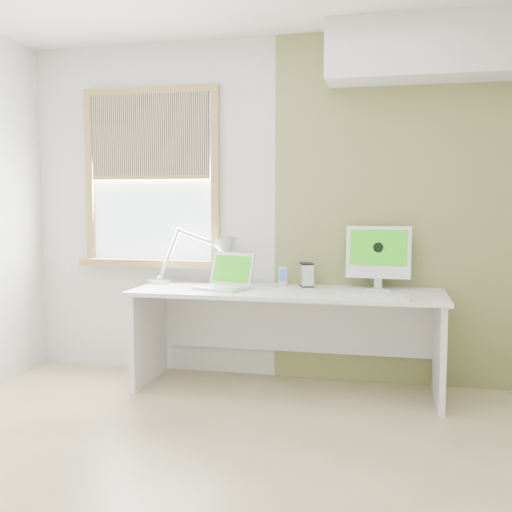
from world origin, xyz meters
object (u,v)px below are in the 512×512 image
(laptop, at_px, (226,280))
(imac, at_px, (378,254))
(external_drive, at_px, (306,275))
(desk, at_px, (288,316))
(desk_lamp, at_px, (214,254))

(laptop, relative_size, imac, 0.95)
(external_drive, bearing_deg, desk, -125.44)
(external_drive, relative_size, imac, 0.38)
(laptop, relative_size, external_drive, 2.49)
(laptop, bearing_deg, imac, 12.08)
(desk, distance_m, desk_lamp, 0.75)
(external_drive, bearing_deg, imac, 1.12)
(desk, height_order, external_drive, external_drive)
(desk, bearing_deg, laptop, -171.92)
(desk, xyz_separation_m, external_drive, (0.11, 0.16, 0.28))
(external_drive, bearing_deg, laptop, -158.41)
(desk_lamp, bearing_deg, imac, -0.14)
(desk, relative_size, imac, 4.74)
(laptop, xyz_separation_m, imac, (1.08, 0.23, 0.19))
(desk, distance_m, laptop, 0.52)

